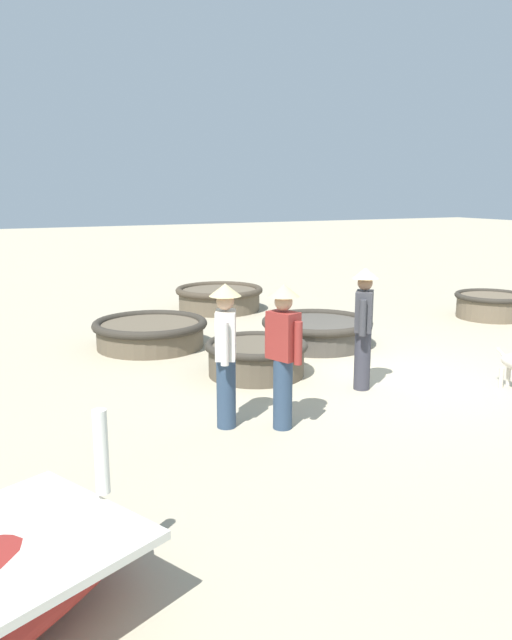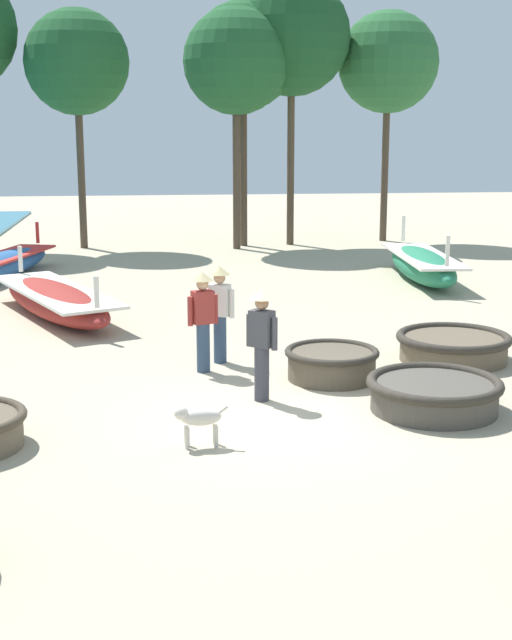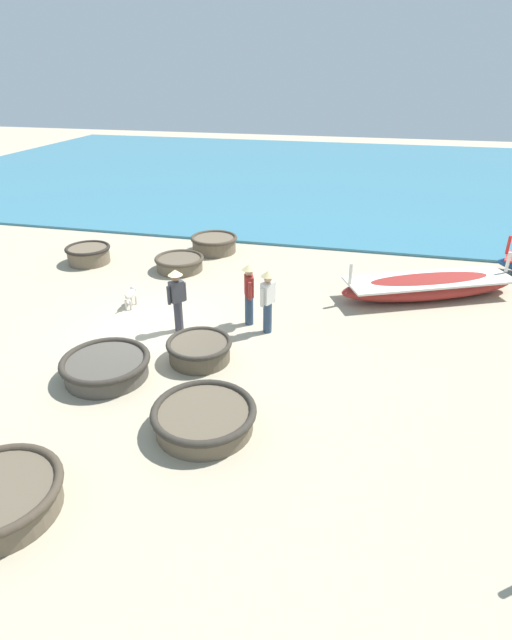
% 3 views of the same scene
% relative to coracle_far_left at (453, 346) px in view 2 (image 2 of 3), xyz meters
% --- Properties ---
extents(ground_plane, '(80.00, 80.00, 0.00)m').
position_rel_coracle_far_left_xyz_m(ground_plane, '(-3.37, -2.52, -0.26)').
color(ground_plane, tan).
extents(coracle_far_left, '(1.98, 1.98, 0.48)m').
position_rel_coracle_far_left_xyz_m(coracle_far_left, '(0.00, 0.00, 0.00)').
color(coracle_far_left, brown).
rests_on(coracle_far_left, ground).
extents(coracle_front_left, '(1.52, 1.52, 0.50)m').
position_rel_coracle_far_left_xyz_m(coracle_front_left, '(-2.31, -0.90, 0.01)').
color(coracle_front_left, brown).
rests_on(coracle_front_left, ground).
extents(coracle_beside_post, '(1.94, 1.94, 0.48)m').
position_rel_coracle_far_left_xyz_m(coracle_beside_post, '(-1.18, -2.65, -0.00)').
color(coracle_beside_post, '#4C473F').
rests_on(coracle_beside_post, ground).
extents(long_boat_ochre_hull, '(3.38, 5.38, 1.23)m').
position_rel_coracle_far_left_xyz_m(long_boat_ochre_hull, '(-7.21, 4.45, 0.09)').
color(long_boat_ochre_hull, maroon).
rests_on(long_boat_ochre_hull, ground).
extents(long_boat_red_hull, '(1.49, 5.16, 1.47)m').
position_rel_coracle_far_left_xyz_m(long_boat_red_hull, '(1.83, 7.90, 0.15)').
color(long_boat_red_hull, '#237551').
rests_on(long_boat_red_hull, ground).
extents(fisherman_standing_left, '(0.48, 0.36, 1.67)m').
position_rel_coracle_far_left_xyz_m(fisherman_standing_left, '(-4.01, 0.33, 0.69)').
color(fisherman_standing_left, '#2D425B').
rests_on(fisherman_standing_left, ground).
extents(fisherman_standing_right, '(0.51, 0.36, 1.67)m').
position_rel_coracle_far_left_xyz_m(fisherman_standing_right, '(-4.33, -0.23, 0.69)').
color(fisherman_standing_right, '#2D425B').
rests_on(fisherman_standing_right, ground).
extents(fisherman_with_hat, '(0.43, 0.39, 1.67)m').
position_rel_coracle_far_left_xyz_m(fisherman_with_hat, '(-3.56, -1.89, 0.69)').
color(fisherman_with_hat, '#383842').
rests_on(fisherman_with_hat, ground).
extents(dog, '(0.69, 0.22, 0.55)m').
position_rel_coracle_far_left_xyz_m(dog, '(-4.60, -3.73, 0.11)').
color(dog, beige).
rests_on(dog, ground).
extents(tree_rightmost, '(3.46, 3.46, 7.89)m').
position_rel_coracle_far_left_xyz_m(tree_rightmost, '(-2.11, 15.27, 5.87)').
color(tree_rightmost, '#4C3D2D').
rests_on(tree_rightmost, ground).
extents(tree_center, '(3.34, 3.34, 7.62)m').
position_rel_coracle_far_left_xyz_m(tree_center, '(-2.41, 14.54, 5.66)').
color(tree_center, '#4C3D2D').
rests_on(tree_center, ground).
extents(tree_left_mid, '(3.40, 3.40, 7.75)m').
position_rel_coracle_far_left_xyz_m(tree_left_mid, '(2.87, 16.01, 5.76)').
color(tree_left_mid, '#4C3D2D').
rests_on(tree_left_mid, ground).
extents(tree_tall_back, '(3.81, 3.81, 8.68)m').
position_rel_coracle_far_left_xyz_m(tree_tall_back, '(-0.52, 15.38, 6.49)').
color(tree_tall_back, '#4C3D2D').
rests_on(tree_tall_back, ground).
extents(tree_leftmost, '(3.33, 3.33, 7.60)m').
position_rel_coracle_far_left_xyz_m(tree_leftmost, '(-7.42, 15.30, 5.64)').
color(tree_leftmost, '#4C3D2D').
rests_on(tree_leftmost, ground).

